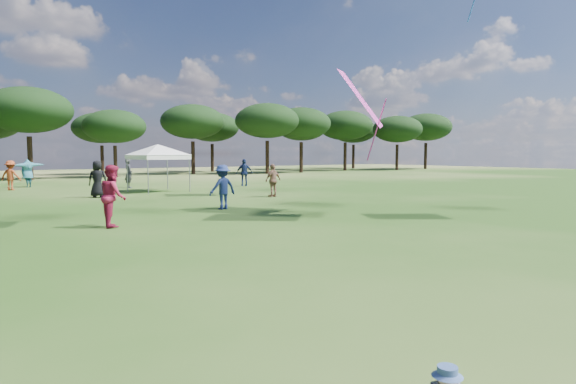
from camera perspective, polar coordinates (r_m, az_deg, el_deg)
name	(u,v)px	position (r m, az deg, el deg)	size (l,w,h in m)	color
tree_line	(11,115)	(48.02, -29.95, 7.87)	(108.78, 17.63, 7.77)	black
tent_right	(158,147)	(28.26, -15.18, 5.22)	(5.45, 5.45, 2.98)	gray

